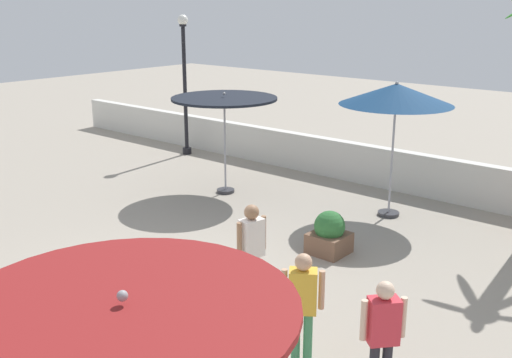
{
  "coord_description": "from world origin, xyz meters",
  "views": [
    {
      "loc": [
        7.17,
        -5.69,
        4.68
      ],
      "look_at": [
        0.0,
        2.81,
        1.4
      ],
      "focal_mm": 42.23,
      "sensor_mm": 36.0,
      "label": 1
    }
  ],
  "objects": [
    {
      "name": "ground_plane",
      "position": [
        0.0,
        0.0,
        0.0
      ],
      "size": [
        56.0,
        56.0,
        0.0
      ],
      "primitive_type": "plane",
      "color": "#9E9384"
    },
    {
      "name": "boundary_wall",
      "position": [
        0.0,
        8.03,
        0.53
      ],
      "size": [
        25.2,
        0.3,
        1.05
      ],
      "primitive_type": "cube",
      "color": "silver",
      "rests_on": "ground_plane"
    },
    {
      "name": "patio_umbrella_0",
      "position": [
        -2.89,
        5.03,
        2.31
      ],
      "size": [
        2.61,
        2.61,
        2.57
      ],
      "color": "#333338",
      "rests_on": "ground_plane"
    },
    {
      "name": "patio_umbrella_1",
      "position": [
        4.06,
        -3.43,
        2.5
      ],
      "size": [
        2.49,
        2.49,
        2.78
      ],
      "color": "#333338",
      "rests_on": "ground_plane"
    },
    {
      "name": "patio_umbrella_2",
      "position": [
        1.14,
        6.16,
        2.75
      ],
      "size": [
        2.47,
        2.47,
        3.05
      ],
      "color": "#333338",
      "rests_on": "ground_plane"
    },
    {
      "name": "lamp_post_1",
      "position": [
        -6.61,
        7.21,
        2.42
      ],
      "size": [
        0.32,
        0.32,
        4.32
      ],
      "color": "black",
      "rests_on": "ground_plane"
    },
    {
      "name": "guest_0",
      "position": [
        4.26,
        0.09,
        0.96
      ],
      "size": [
        0.42,
        0.44,
        1.59
      ],
      "color": "#26262D",
      "rests_on": "ground_plane"
    },
    {
      "name": "guest_1",
      "position": [
        1.53,
        0.89,
        1.04
      ],
      "size": [
        0.3,
        0.55,
        1.71
      ],
      "color": "#D8333F",
      "rests_on": "ground_plane"
    },
    {
      "name": "guest_2",
      "position": [
        3.13,
        0.04,
        0.99
      ],
      "size": [
        0.47,
        0.4,
        1.64
      ],
      "color": "#3F8C59",
      "rests_on": "ground_plane"
    },
    {
      "name": "planter",
      "position": [
        1.28,
        3.48,
        0.38
      ],
      "size": [
        0.7,
        0.7,
        0.85
      ],
      "color": "brown",
      "rests_on": "ground_plane"
    }
  ]
}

